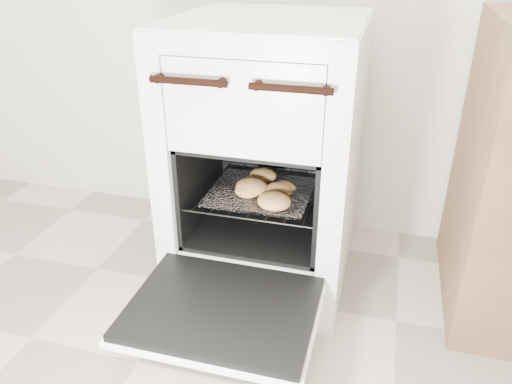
# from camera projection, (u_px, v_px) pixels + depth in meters

# --- Properties ---
(stove) EXTENTS (0.53, 0.59, 0.82)m
(stove) POSITION_uv_depth(u_px,v_px,m) (267.00, 161.00, 1.54)
(stove) COLOR silver
(stove) RESTS_ON ground
(oven_door) EXTENTS (0.48, 0.37, 0.03)m
(oven_door) POSITION_uv_depth(u_px,v_px,m) (222.00, 310.00, 1.26)
(oven_door) COLOR black
(oven_door) RESTS_ON stove
(oven_rack) EXTENTS (0.39, 0.37, 0.01)m
(oven_rack) POSITION_uv_depth(u_px,v_px,m) (262.00, 191.00, 1.53)
(oven_rack) COLOR black
(oven_rack) RESTS_ON stove
(foil_sheet) EXTENTS (0.30, 0.27, 0.01)m
(foil_sheet) POSITION_uv_depth(u_px,v_px,m) (261.00, 192.00, 1.51)
(foil_sheet) COLOR silver
(foil_sheet) RESTS_ON oven_rack
(baked_rolls) EXTENTS (0.21, 0.28, 0.05)m
(baked_rolls) POSITION_uv_depth(u_px,v_px,m) (266.00, 189.00, 1.48)
(baked_rolls) COLOR tan
(baked_rolls) RESTS_ON foil_sheet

